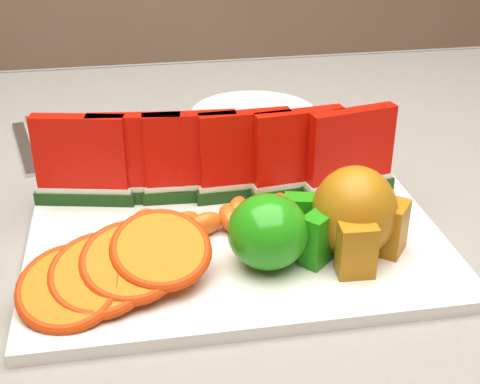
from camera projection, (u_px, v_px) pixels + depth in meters
table at (155, 284)px, 0.78m from camera, size 1.40×0.90×0.75m
tablecloth at (151, 238)px, 0.75m from camera, size 1.53×1.03×0.20m
platter at (235, 235)px, 0.66m from camera, size 0.40×0.30×0.01m
apple_cluster at (275, 231)px, 0.60m from camera, size 0.11×0.09×0.07m
pear_cluster at (357, 215)px, 0.61m from camera, size 0.10×0.10×0.09m
side_plate at (254, 115)px, 0.95m from camera, size 0.21×0.21×0.01m
fork at (26, 145)px, 0.87m from camera, size 0.05×0.19×0.00m
watermelon_row at (218, 159)px, 0.70m from camera, size 0.39×0.07×0.10m
orange_fan_front at (116, 268)px, 0.56m from camera, size 0.18×0.13×0.05m
orange_fan_back at (207, 161)px, 0.75m from camera, size 0.28×0.10×0.04m
tangerine_segments at (221, 216)px, 0.66m from camera, size 0.17×0.06×0.02m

